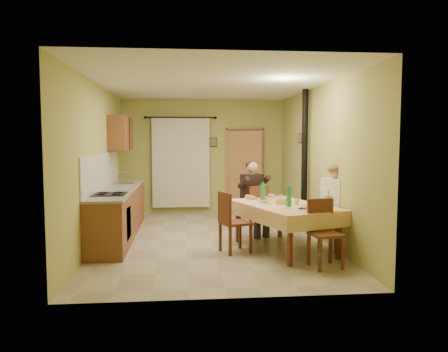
{
  "coord_description": "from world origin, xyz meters",
  "views": [
    {
      "loc": [
        -0.5,
        -7.85,
        1.83
      ],
      "look_at": [
        0.25,
        0.1,
        1.15
      ],
      "focal_mm": 35.0,
      "sensor_mm": 36.0,
      "label": 1
    }
  ],
  "objects": [
    {
      "name": "picture_right",
      "position": [
        1.97,
        1.2,
        1.85
      ],
      "size": [
        0.03,
        0.31,
        0.21
      ],
      "primitive_type": "cube",
      "color": "brown",
      "rests_on": "room_shell"
    },
    {
      "name": "curtain",
      "position": [
        -0.55,
        2.9,
        1.26
      ],
      "size": [
        1.7,
        0.07,
        2.22
      ],
      "color": "black",
      "rests_on": "ground"
    },
    {
      "name": "stove_flue",
      "position": [
        1.9,
        0.6,
        1.02
      ],
      "size": [
        0.24,
        0.24,
        2.8
      ],
      "color": "black",
      "rests_on": "ground"
    },
    {
      "name": "chair_right",
      "position": [
        2.02,
        -0.89,
        0.29
      ],
      "size": [
        0.57,
        0.57,
        0.97
      ],
      "rotation": [
        0.0,
        0.0,
        2.1
      ],
      "color": "#5A2B18",
      "rests_on": "ground"
    },
    {
      "name": "chair_far",
      "position": [
        0.8,
        0.09,
        0.29
      ],
      "size": [
        0.56,
        0.56,
        0.98
      ],
      "rotation": [
        0.0,
        0.0,
        0.46
      ],
      "color": "#5A2B18",
      "rests_on": "ground"
    },
    {
      "name": "picture_back",
      "position": [
        0.25,
        2.97,
        1.75
      ],
      "size": [
        0.19,
        0.03,
        0.23
      ],
      "primitive_type": "cube",
      "color": "black",
      "rests_on": "room_shell"
    },
    {
      "name": "doorway",
      "position": [
        1.05,
        2.93,
        1.05
      ],
      "size": [
        0.96,
        0.22,
        2.15
      ],
      "color": "black",
      "rests_on": "ground"
    },
    {
      "name": "floor",
      "position": [
        0.0,
        0.0,
        0.0
      ],
      "size": [
        4.0,
        6.0,
        0.01
      ],
      "primitive_type": "cube",
      "color": "tan",
      "rests_on": "ground"
    },
    {
      "name": "chair_left",
      "position": [
        0.32,
        -0.97,
        0.29
      ],
      "size": [
        0.55,
        0.55,
        0.99
      ],
      "rotation": [
        0.0,
        0.0,
        -1.22
      ],
      "color": "#5A2B18",
      "rests_on": "ground"
    },
    {
      "name": "man_far",
      "position": [
        0.79,
        0.11,
        0.88
      ],
      "size": [
        0.65,
        0.61,
        1.39
      ],
      "rotation": [
        0.0,
        0.0,
        0.46
      ],
      "color": "black",
      "rests_on": "chair_far"
    },
    {
      "name": "man_right",
      "position": [
        2.01,
        -0.9,
        0.88
      ],
      "size": [
        0.63,
        0.65,
        1.39
      ],
      "rotation": [
        0.0,
        0.0,
        2.1
      ],
      "color": "white",
      "rests_on": "chair_right"
    },
    {
      "name": "tableware",
      "position": [
        1.21,
        -0.98,
        0.83
      ],
      "size": [
        0.99,
        1.44,
        0.33
      ],
      "color": "white",
      "rests_on": "dining_table"
    },
    {
      "name": "dining_table",
      "position": [
        1.16,
        -0.89,
        0.38
      ],
      "size": [
        1.74,
        2.21,
        0.76
      ],
      "rotation": [
        0.0,
        0.0,
        0.34
      ],
      "color": "#DEB279",
      "rests_on": "ground"
    },
    {
      "name": "chair_near",
      "position": [
        1.51,
        -1.91,
        0.29
      ],
      "size": [
        0.47,
        0.47,
        0.97
      ],
      "rotation": [
        0.0,
        0.0,
        3.31
      ],
      "color": "#5A2B18",
      "rests_on": "ground"
    },
    {
      "name": "kitchen_run",
      "position": [
        -1.71,
        0.4,
        0.48
      ],
      "size": [
        0.64,
        3.64,
        1.56
      ],
      "color": "brown",
      "rests_on": "ground"
    },
    {
      "name": "upper_cabinets",
      "position": [
        -1.82,
        1.7,
        1.95
      ],
      "size": [
        0.35,
        1.4,
        0.7
      ],
      "primitive_type": "cube",
      "color": "brown",
      "rests_on": "room_shell"
    },
    {
      "name": "room_shell",
      "position": [
        0.0,
        0.0,
        1.82
      ],
      "size": [
        4.04,
        6.04,
        2.82
      ],
      "color": "tan",
      "rests_on": "ground"
    }
  ]
}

